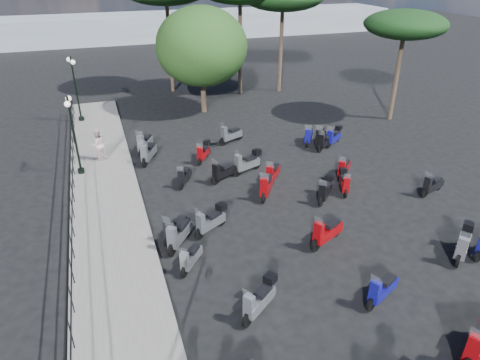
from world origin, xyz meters
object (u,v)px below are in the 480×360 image
object	(u,v)px
scooter_22	(325,142)
scooter_23	(320,137)
scooter_7	(259,300)
scooter_32	(477,343)
lamp_post_1	(74,131)
broadleaf_tree	(202,47)
scooter_14	(326,232)
scooter_26	(432,185)
scooter_11	(203,153)
scooter_15	(273,174)
scooter_30	(148,153)
scooter_28	(308,136)
scooter_21	(344,183)
scooter_13	(382,290)
scooter_9	(266,186)
scooter_29	(334,137)
scooter_5	(145,144)
scooter_10	(223,172)
lamp_post_2	(75,85)
pedestrian_far	(98,144)
scooter_16	(247,163)
scooter_20	(325,190)
pine_3	(405,25)
scooter_4	(184,177)
scooter_1	(191,258)
scooter_3	(176,229)
scooter_2	(179,235)
scooter_8	(211,221)
scooter_17	(231,135)

from	to	relation	value
scooter_22	scooter_23	distance (m)	0.60
scooter_7	scooter_32	xyz separation A→B (m)	(4.85, -3.36, 0.01)
lamp_post_1	broadleaf_tree	distance (m)	11.31
scooter_14	scooter_26	xyz separation A→B (m)	(6.38, 1.83, -0.07)
scooter_11	scooter_15	xyz separation A→B (m)	(2.46, -3.46, 0.01)
scooter_30	scooter_28	bearing A→B (deg)	-155.30
scooter_21	scooter_13	bearing A→B (deg)	91.55
scooter_26	scooter_28	distance (m)	7.52
scooter_9	scooter_29	size ratio (longest dim) A/B	1.13
scooter_22	scooter_28	world-z (taller)	scooter_28
scooter_5	scooter_22	bearing A→B (deg)	-168.41
scooter_5	scooter_10	xyz separation A→B (m)	(3.06, -4.57, -0.05)
scooter_29	broadleaf_tree	world-z (taller)	broadleaf_tree
scooter_14	scooter_23	bearing A→B (deg)	-52.93
lamp_post_2	pedestrian_far	size ratio (longest dim) A/B	2.37
scooter_15	scooter_16	size ratio (longest dim) A/B	0.82
lamp_post_2	scooter_20	distance (m)	17.26
scooter_11	broadleaf_tree	bearing A→B (deg)	-71.02
scooter_9	scooter_16	distance (m)	2.51
scooter_15	pine_3	distance (m)	13.41
lamp_post_2	scooter_4	world-z (taller)	lamp_post_2
scooter_1	pine_3	world-z (taller)	pine_3
scooter_21	lamp_post_1	bearing A→B (deg)	-2.77
scooter_15	scooter_21	bearing A→B (deg)	-174.96
scooter_13	scooter_21	size ratio (longest dim) A/B	1.10
scooter_4	scooter_30	bearing A→B (deg)	-38.37
scooter_28	scooter_30	size ratio (longest dim) A/B	0.84
scooter_1	scooter_29	size ratio (longest dim) A/B	0.86
pedestrian_far	scooter_30	size ratio (longest dim) A/B	1.00
scooter_7	scooter_28	bearing A→B (deg)	-69.81
lamp_post_1	scooter_14	world-z (taller)	lamp_post_1
scooter_29	scooter_7	bearing A→B (deg)	106.36
scooter_5	scooter_32	size ratio (longest dim) A/B	1.02
scooter_20	scooter_3	bearing A→B (deg)	49.97
lamp_post_2	scooter_2	size ratio (longest dim) A/B	2.70
scooter_1	scooter_13	size ratio (longest dim) A/B	0.78
scooter_4	scooter_9	distance (m)	3.94
pedestrian_far	scooter_11	xyz separation A→B (m)	(5.16, -1.56, -0.54)
scooter_5	pine_3	xyz separation A→B (m)	(16.03, 0.24, 5.40)
lamp_post_1	scooter_20	bearing A→B (deg)	-28.30
scooter_22	scooter_20	bearing A→B (deg)	115.26
scooter_5	scooter_21	bearing A→B (deg)	164.95
scooter_3	scooter_23	size ratio (longest dim) A/B	0.92
scooter_16	scooter_28	distance (m)	5.11
scooter_8	scooter_13	size ratio (longest dim) A/B	0.98
scooter_5	broadleaf_tree	bearing A→B (deg)	-102.14
scooter_21	scooter_30	world-z (taller)	scooter_30
scooter_21	scooter_26	distance (m)	3.91
scooter_5	scooter_17	xyz separation A→B (m)	(4.84, -0.22, -0.03)
scooter_11	scooter_32	size ratio (longest dim) A/B	0.80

